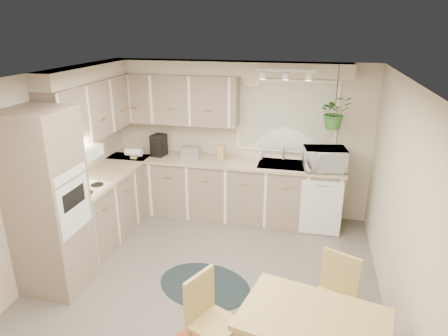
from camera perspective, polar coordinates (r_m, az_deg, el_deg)
The scene contains 33 objects.
floor at distance 4.94m, azimuth -2.61°, elevation -16.21°, with size 4.20×4.20×0.00m, color #615C56.
ceiling at distance 4.02m, azimuth -3.16°, elevation 12.62°, with size 4.20×4.20×0.00m, color silver.
wall_back at distance 6.27m, azimuth 2.27°, elevation 4.13°, with size 4.00×0.04×2.40m, color beige.
wall_front at distance 2.67m, azimuth -15.81°, elevation -20.90°, with size 4.00×0.04×2.40m, color beige.
wall_left at distance 5.21m, azimuth -24.57°, elevation -1.09°, with size 0.04×4.20×2.40m, color beige.
wall_right at distance 4.30m, azimuth 23.93°, elevation -5.36°, with size 0.04×4.20×2.40m, color beige.
base_cab_left at distance 6.00m, azimuth -16.33°, elevation -5.11°, with size 0.60×1.85×0.90m, color gray.
base_cab_back at distance 6.28m, azimuth -0.12°, elevation -3.09°, with size 3.60×0.60×0.90m, color gray.
counter_left at distance 5.82m, azimuth -16.69°, elevation -0.92°, with size 0.64×1.89×0.04m, color #BCB089.
counter_back at distance 6.10m, azimuth -0.15°, elevation 0.94°, with size 3.64×0.64×0.04m, color #BCB089.
oven_stack at distance 4.80m, azimuth -23.81°, elevation -4.66°, with size 0.65×0.65×2.10m, color gray.
wall_oven_face at distance 4.63m, azimuth -20.59°, elevation -5.14°, with size 0.02×0.56×0.58m, color white.
upper_cab_left at distance 5.75m, azimuth -18.18°, elevation 8.09°, with size 0.35×2.00×0.75m, color gray.
upper_cab_back at distance 6.22m, azimuth -7.18°, elevation 9.77°, with size 2.00×0.35×0.75m, color gray.
soffit_left at distance 5.69m, azimuth -18.93°, elevation 12.77°, with size 0.30×2.00×0.20m, color beige.
soffit_back at distance 5.95m, azimuth 0.19°, elevation 14.09°, with size 3.60×0.30×0.20m, color beige.
cooktop at distance 5.35m, azimuth -19.55°, elevation -2.82°, with size 0.52×0.58×0.02m, color white.
range_hood at distance 5.21m, azimuth -20.32°, elevation 1.83°, with size 0.40×0.60×0.14m, color white.
window_blinds at distance 6.06m, azimuth 8.84°, elevation 7.25°, with size 1.40×0.02×1.00m, color beige.
window_frame at distance 6.07m, azimuth 8.85°, elevation 7.27°, with size 1.50×0.02×1.10m, color white.
sink at distance 5.99m, azimuth 8.29°, elevation 0.16°, with size 0.70×0.48×0.10m, color #A2A4A9.
dishwasher_front at distance 5.88m, azimuth 13.66°, elevation -5.65°, with size 0.58×0.01×0.83m, color white.
track_light_bar at distance 5.43m, azimuth 8.83°, elevation 13.60°, with size 0.80×0.04×0.04m, color white.
wall_clock at distance 6.02m, azimuth 3.79°, elevation 12.97°, with size 0.30×0.30×0.03m, color #E5AC50.
chair_left at distance 3.78m, azimuth -1.26°, elevation -21.16°, with size 0.40×0.40×0.85m, color tan.
chair_back at distance 4.13m, azimuth 14.96°, elevation -17.84°, with size 0.40×0.40×0.86m, color tan.
braided_rug at distance 4.91m, azimuth -2.79°, elevation -16.36°, with size 1.13×0.85×0.01m, color black.
microwave at distance 5.81m, azimuth 14.20°, elevation 1.58°, with size 0.58×0.32×0.39m, color white.
soap_bottle at distance 6.14m, azimuth 5.09°, elevation 1.57°, with size 0.08×0.17×0.08m, color white.
hanging_plant at distance 5.66m, azimuth 15.51°, elevation 7.19°, with size 0.41×0.45×0.35m, color #32692A.
coffee_maker at distance 6.35m, azimuth -9.29°, elevation 3.24°, with size 0.19×0.23×0.34m, color black.
toaster at distance 6.22m, azimuth -4.70°, elevation 2.31°, with size 0.29×0.17×0.18m, color #A2A4A9.
knife_block at distance 6.13m, azimuth -0.44°, elevation 2.28°, with size 0.10×0.10×0.22m, color tan.
Camera 1 is at (1.09, -3.83, 2.92)m, focal length 32.00 mm.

